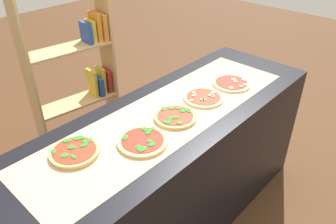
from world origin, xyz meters
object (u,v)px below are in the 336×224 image
pizza_spinach_1 (143,141)px  pizza_spinach_2 (175,117)px  bookshelf (83,77)px  pizza_spinach_0 (75,151)px  pizza_mushroom_4 (232,83)px  pizza_mushroom_3 (203,98)px

pizza_spinach_1 → pizza_spinach_2: (0.29, 0.03, 0.00)m
pizza_spinach_1 → bookshelf: size_ratio=0.18×
pizza_spinach_1 → bookshelf: 1.38m
pizza_spinach_0 → pizza_spinach_1: 0.35m
pizza_spinach_1 → pizza_mushroom_4: 0.88m
pizza_spinach_2 → bookshelf: 1.28m
pizza_spinach_1 → pizza_mushroom_4: (0.88, 0.02, -0.00)m
pizza_spinach_0 → pizza_spinach_1: pizza_spinach_0 is taller
bookshelf → pizza_spinach_2: bearing=-98.8°
pizza_mushroom_4 → pizza_spinach_1: bearing=-178.7°
bookshelf → pizza_spinach_1: bearing=-110.8°
pizza_mushroom_3 → pizza_spinach_0: bearing=170.4°
pizza_mushroom_4 → bookshelf: 1.34m
pizza_spinach_1 → pizza_spinach_2: size_ratio=1.06×
pizza_spinach_2 → pizza_mushroom_3: (0.29, 0.01, -0.00)m
pizza_mushroom_3 → pizza_mushroom_4: size_ratio=0.97×
pizza_spinach_0 → pizza_mushroom_3: (0.87, -0.15, -0.00)m
pizza_spinach_0 → pizza_spinach_1: size_ratio=0.94×
pizza_spinach_1 → pizza_mushroom_3: bearing=4.2°
pizza_spinach_1 → pizza_mushroom_4: size_ratio=1.01×
pizza_spinach_2 → pizza_spinach_1: bearing=-174.5°
pizza_mushroom_3 → bookshelf: size_ratio=0.17×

